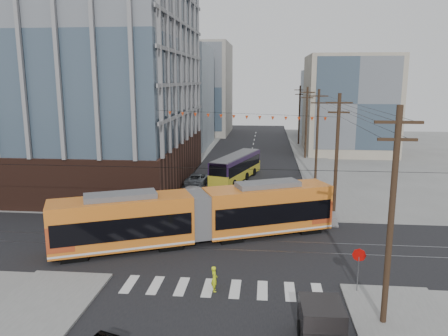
# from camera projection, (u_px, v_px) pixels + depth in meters

# --- Properties ---
(ground) EXTENTS (160.00, 160.00, 0.00)m
(ground) POSITION_uv_depth(u_px,v_px,m) (226.00, 267.00, 28.70)
(ground) COLOR slate
(office_building) EXTENTS (30.00, 25.00, 28.60)m
(office_building) POSITION_uv_depth(u_px,v_px,m) (55.00, 60.00, 50.38)
(office_building) COLOR #381E16
(office_building) RESTS_ON ground
(bg_bldg_nw_near) EXTENTS (18.00, 16.00, 18.00)m
(bg_bldg_nw_near) POSITION_uv_depth(u_px,v_px,m) (160.00, 97.00, 79.24)
(bg_bldg_nw_near) COLOR #8C99A5
(bg_bldg_nw_near) RESTS_ON ground
(bg_bldg_ne_near) EXTENTS (14.00, 14.00, 16.00)m
(bg_bldg_ne_near) POSITION_uv_depth(u_px,v_px,m) (349.00, 105.00, 72.39)
(bg_bldg_ne_near) COLOR gray
(bg_bldg_ne_near) RESTS_ON ground
(bg_bldg_nw_far) EXTENTS (16.00, 18.00, 20.00)m
(bg_bldg_nw_far) POSITION_uv_depth(u_px,v_px,m) (194.00, 89.00, 98.26)
(bg_bldg_nw_far) COLOR gray
(bg_bldg_nw_far) RESTS_ON ground
(bg_bldg_ne_far) EXTENTS (16.00, 16.00, 14.00)m
(bg_bldg_ne_far) POSITION_uv_depth(u_px,v_px,m) (341.00, 104.00, 91.90)
(bg_bldg_ne_far) COLOR #8C99A5
(bg_bldg_ne_far) RESTS_ON ground
(utility_pole_near) EXTENTS (0.30, 0.30, 11.00)m
(utility_pole_near) POSITION_uv_depth(u_px,v_px,m) (391.00, 220.00, 20.94)
(utility_pole_near) COLOR black
(utility_pole_near) RESTS_ON ground
(utility_pole_far) EXTENTS (0.30, 0.30, 11.00)m
(utility_pole_far) POSITION_uv_depth(u_px,v_px,m) (299.00, 115.00, 81.41)
(utility_pole_far) COLOR black
(utility_pole_far) RESTS_ON ground
(streetcar) EXTENTS (20.70, 11.25, 4.10)m
(streetcar) POSITION_uv_depth(u_px,v_px,m) (198.00, 216.00, 32.84)
(streetcar) COLOR orange
(streetcar) RESTS_ON ground
(city_bus) EXTENTS (5.66, 11.51, 3.20)m
(city_bus) POSITION_uv_depth(u_px,v_px,m) (236.00, 167.00, 53.24)
(city_bus) COLOR #251437
(city_bus) RESTS_ON ground
(parked_car_silver) EXTENTS (2.19, 5.00, 1.60)m
(parked_car_silver) POSITION_uv_depth(u_px,v_px,m) (177.00, 204.00, 40.29)
(parked_car_silver) COLOR #B5B5B5
(parked_car_silver) RESTS_ON ground
(parked_car_white) EXTENTS (3.21, 5.34, 1.45)m
(parked_car_white) POSITION_uv_depth(u_px,v_px,m) (193.00, 193.00, 44.69)
(parked_car_white) COLOR silver
(parked_car_white) RESTS_ON ground
(parked_car_grey) EXTENTS (2.50, 5.13, 1.40)m
(parked_car_grey) POSITION_uv_depth(u_px,v_px,m) (197.00, 179.00, 51.01)
(parked_car_grey) COLOR #484F55
(parked_car_grey) RESTS_ON ground
(pedestrian) EXTENTS (0.52, 0.65, 1.54)m
(pedestrian) POSITION_uv_depth(u_px,v_px,m) (214.00, 279.00, 25.32)
(pedestrian) COLOR #C7DA18
(pedestrian) RESTS_ON ground
(stop_sign) EXTENTS (0.91, 0.91, 2.55)m
(stop_sign) POSITION_uv_depth(u_px,v_px,m) (358.00, 273.00, 24.98)
(stop_sign) COLOR #A30603
(stop_sign) RESTS_ON ground
(jersey_barrier) EXTENTS (1.07, 3.80, 0.75)m
(jersey_barrier) POSITION_uv_depth(u_px,v_px,m) (332.00, 216.00, 38.16)
(jersey_barrier) COLOR slate
(jersey_barrier) RESTS_ON ground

